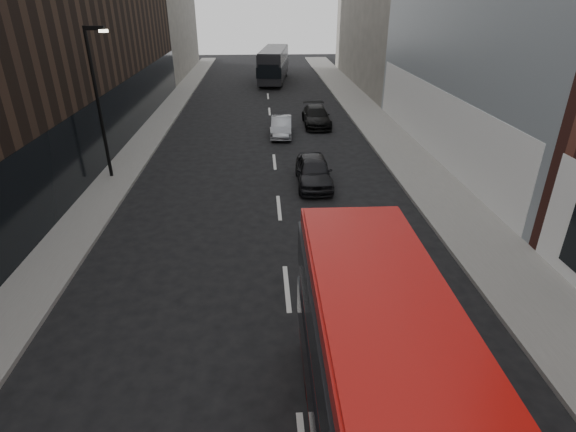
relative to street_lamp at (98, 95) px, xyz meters
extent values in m
cube|color=slate|center=(15.72, 7.00, -4.11)|extent=(3.00, 80.00, 0.15)
cube|color=slate|center=(0.22, 7.00, -4.11)|extent=(2.00, 80.00, 0.15)
cube|color=silver|center=(17.37, 3.00, -2.28)|extent=(0.35, 21.00, 3.80)
cube|color=black|center=(-3.28, 12.00, 2.82)|extent=(5.00, 24.00, 14.00)
cube|color=#605C55|center=(-3.28, 34.00, 2.32)|extent=(5.00, 20.00, 13.00)
cylinder|color=black|center=(-0.08, 0.00, -0.53)|extent=(0.16, 0.16, 7.00)
cube|color=black|center=(0.32, 0.00, 2.87)|extent=(0.90, 0.15, 0.18)
cube|color=#FFF2CC|center=(0.72, 0.00, 2.75)|extent=(0.35, 0.22, 0.12)
cube|color=black|center=(9.48, -17.39, -1.08)|extent=(2.48, 9.96, 0.99)
cube|color=black|center=(9.53, -12.42, -2.47)|extent=(1.91, 0.10, 1.26)
cube|color=#A60D0A|center=(9.48, -17.39, -0.20)|extent=(2.26, 9.52, 0.12)
cylinder|color=black|center=(8.54, -14.22, -3.73)|extent=(0.28, 0.90, 0.90)
cylinder|color=black|center=(10.49, -14.24, -3.73)|extent=(0.28, 0.90, 0.90)
cube|color=black|center=(9.03, 27.75, -2.37)|extent=(3.60, 10.40, 2.87)
cube|color=black|center=(9.03, 27.75, -2.56)|extent=(3.73, 10.47, 1.02)
cube|color=black|center=(8.37, 22.67, -2.42)|extent=(1.96, 0.33, 1.30)
cube|color=black|center=(9.68, 32.84, -2.42)|extent=(1.96, 0.33, 1.30)
cube|color=black|center=(9.03, 27.75, -0.91)|extent=(3.46, 9.99, 0.12)
cylinder|color=black|center=(8.45, 31.11, -3.72)|extent=(0.39, 0.95, 0.93)
cylinder|color=black|center=(10.44, 30.86, -3.72)|extent=(0.39, 0.95, 0.93)
cylinder|color=black|center=(7.61, 24.65, -3.72)|extent=(0.39, 0.95, 0.93)
cylinder|color=black|center=(9.61, 24.39, -3.72)|extent=(0.39, 0.95, 0.93)
imported|color=black|center=(10.02, -1.40, -3.48)|extent=(1.73, 4.13, 1.40)
imported|color=#96999F|center=(8.85, 7.16, -3.56)|extent=(1.53, 3.81, 1.23)
imported|color=black|center=(11.43, 9.57, -3.53)|extent=(1.84, 4.48, 1.30)
camera|label=1|loc=(7.55, -21.73, 4.19)|focal=28.00mm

